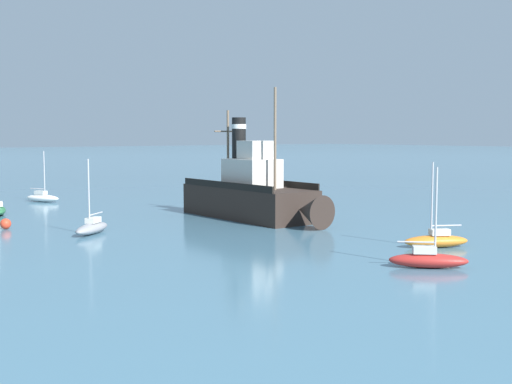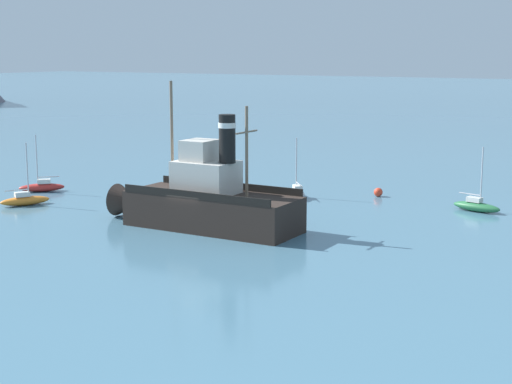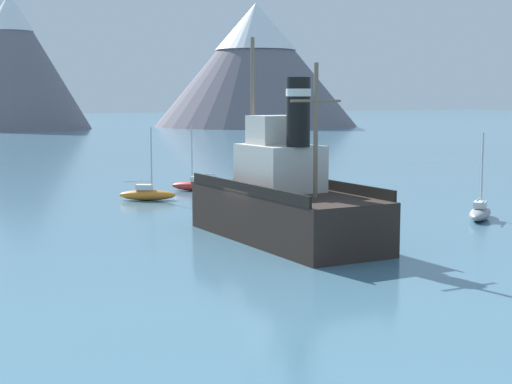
{
  "view_description": "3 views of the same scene",
  "coord_description": "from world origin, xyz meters",
  "views": [
    {
      "loc": [
        31.12,
        38.69,
        6.44
      ],
      "look_at": [
        3.5,
        3.09,
        2.42
      ],
      "focal_mm": 45.0,
      "sensor_mm": 36.0,
      "label": 1
    },
    {
      "loc": [
        -42.19,
        -29.54,
        11.93
      ],
      "look_at": [
        3.63,
        -2.88,
        2.33
      ],
      "focal_mm": 55.0,
      "sensor_mm": 36.0,
      "label": 2
    },
    {
      "loc": [
        -17.86,
        -33.06,
        6.89
      ],
      "look_at": [
        -0.55,
        -1.19,
        2.49
      ],
      "focal_mm": 55.0,
      "sensor_mm": 36.0,
      "label": 3
    }
  ],
  "objects": [
    {
      "name": "old_tugboat",
      "position": [
        1.18,
        -0.29,
        1.83
      ],
      "size": [
        4.48,
        14.42,
        9.9
      ],
      "color": "#2D231E",
      "rests_on": "ground"
    },
    {
      "name": "sailboat_grey",
      "position": [
        14.19,
        -0.63,
        0.43
      ],
      "size": [
        3.65,
        3.25,
        4.9
      ],
      "color": "gray",
      "rests_on": "ground"
    },
    {
      "name": "sailboat_white",
      "position": [
        9.72,
        -22.55,
        0.43
      ],
      "size": [
        2.79,
        3.86,
        4.9
      ],
      "color": "white",
      "rests_on": "ground"
    },
    {
      "name": "sailboat_orange",
      "position": [
        0.63,
        16.29,
        0.43
      ],
      "size": [
        3.83,
        2.87,
        4.9
      ],
      "color": "orange",
      "rests_on": "ground"
    },
    {
      "name": "mooring_buoy",
      "position": [
        18.01,
        -6.22,
        0.37
      ],
      "size": [
        0.73,
        0.73,
        0.73
      ],
      "primitive_type": "sphere",
      "color": "red",
      "rests_on": "ground"
    },
    {
      "name": "ground_plane",
      "position": [
        0.0,
        0.0,
        0.0
      ],
      "size": [
        600.0,
        600.0,
        0.0
      ],
      "primitive_type": "plane",
      "color": "#477289"
    },
    {
      "name": "sailboat_red",
      "position": [
        5.69,
        19.56,
        0.43
      ],
      "size": [
        3.48,
        3.45,
        4.9
      ],
      "color": "#B22823",
      "rests_on": "ground"
    }
  ]
}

